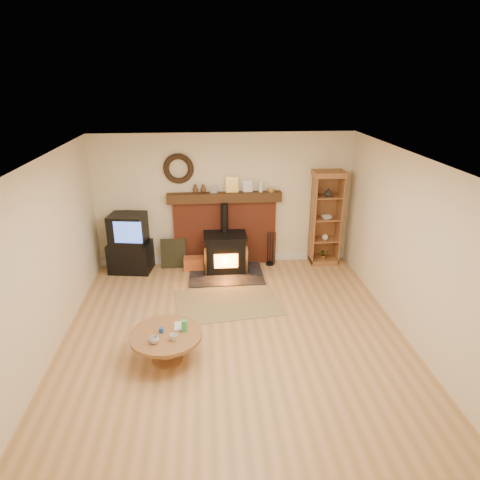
{
  "coord_description": "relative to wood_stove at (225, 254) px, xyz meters",
  "views": [
    {
      "loc": [
        -0.36,
        -5.29,
        3.62
      ],
      "look_at": [
        0.16,
        1.0,
        1.15
      ],
      "focal_mm": 32.0,
      "sensor_mm": 36.0,
      "label": 1
    }
  ],
  "objects": [
    {
      "name": "coffee_table",
      "position": [
        -0.92,
        -2.71,
        -0.03
      ],
      "size": [
        0.97,
        0.97,
        0.57
      ],
      "color": "brown",
      "rests_on": "ground"
    },
    {
      "name": "curio_cabinet",
      "position": [
        2.0,
        0.28,
        0.58
      ],
      "size": [
        0.61,
        0.44,
        1.89
      ],
      "color": "brown",
      "rests_on": "ground"
    },
    {
      "name": "tv_unit",
      "position": [
        -1.83,
        0.19,
        0.18
      ],
      "size": [
        0.86,
        0.66,
        1.15
      ],
      "color": "black",
      "rests_on": "ground"
    },
    {
      "name": "area_rug",
      "position": [
        -0.03,
        -1.24,
        -0.36
      ],
      "size": [
        1.85,
        1.38,
        0.01
      ],
      "primitive_type": "cube",
      "rotation": [
        0.0,
        0.0,
        0.12
      ],
      "color": "brown",
      "rests_on": "ground"
    },
    {
      "name": "wood_stove",
      "position": [
        0.0,
        0.0,
        0.0
      ],
      "size": [
        1.4,
        1.0,
        1.31
      ],
      "color": "black",
      "rests_on": "ground"
    },
    {
      "name": "fire_tools",
      "position": [
        0.92,
        0.23,
        -0.21
      ],
      "size": [
        0.19,
        0.16,
        0.7
      ],
      "color": "black",
      "rests_on": "ground"
    },
    {
      "name": "ground",
      "position": [
        0.01,
        -2.27,
        -0.37
      ],
      "size": [
        5.5,
        5.5,
        0.0
      ],
      "primitive_type": "plane",
      "color": "#AF8149",
      "rests_on": "ground"
    },
    {
      "name": "chimney_breast",
      "position": [
        0.01,
        0.39,
        0.43
      ],
      "size": [
        2.2,
        0.22,
        1.78
      ],
      "color": "brown",
      "rests_on": "ground"
    },
    {
      "name": "room_shell",
      "position": [
        -0.0,
        -2.18,
        1.35
      ],
      "size": [
        5.02,
        5.52,
        2.61
      ],
      "color": "beige",
      "rests_on": "ground"
    },
    {
      "name": "firelog_box",
      "position": [
        -0.61,
        0.13,
        -0.24
      ],
      "size": [
        0.41,
        0.26,
        0.25
      ],
      "primitive_type": "cube",
      "rotation": [
        0.0,
        0.0,
        -0.01
      ],
      "color": "orange",
      "rests_on": "ground"
    },
    {
      "name": "leaning_painting",
      "position": [
        -1.02,
        0.28,
        -0.07
      ],
      "size": [
        0.49,
        0.13,
        0.59
      ],
      "primitive_type": "cube",
      "rotation": [
        -0.17,
        0.0,
        0.0
      ],
      "color": "black",
      "rests_on": "ground"
    }
  ]
}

